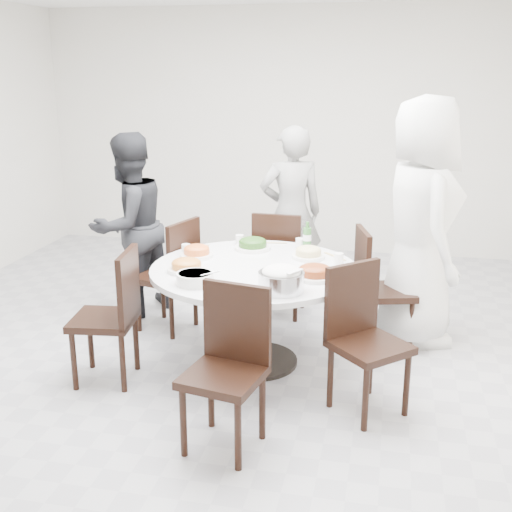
% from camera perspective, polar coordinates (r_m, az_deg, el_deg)
% --- Properties ---
extents(floor, '(6.00, 6.00, 0.01)m').
position_cam_1_polar(floor, '(5.10, -1.99, -8.26)').
color(floor, '#A8A8AC').
rests_on(floor, ground).
extents(wall_back, '(6.00, 0.01, 2.80)m').
position_cam_1_polar(wall_back, '(7.61, 3.45, 10.96)').
color(wall_back, silver).
rests_on(wall_back, ground).
extents(dining_table, '(1.50, 1.50, 0.75)m').
position_cam_1_polar(dining_table, '(4.73, -0.13, -5.34)').
color(dining_table, white).
rests_on(dining_table, floor).
extents(chair_ne, '(0.51, 0.51, 0.95)m').
position_cam_1_polar(chair_ne, '(5.09, 11.41, -2.89)').
color(chair_ne, black).
rests_on(chair_ne, floor).
extents(chair_n, '(0.44, 0.44, 0.95)m').
position_cam_1_polar(chair_n, '(5.66, 2.20, -0.57)').
color(chair_n, black).
rests_on(chair_n, floor).
extents(chair_nw, '(0.52, 0.52, 0.95)m').
position_cam_1_polar(chair_nw, '(5.37, -8.00, -1.65)').
color(chair_nw, black).
rests_on(chair_nw, floor).
extents(chair_sw, '(0.47, 0.47, 0.95)m').
position_cam_1_polar(chair_sw, '(4.57, -13.41, -5.27)').
color(chair_sw, black).
rests_on(chair_sw, floor).
extents(chair_s, '(0.49, 0.49, 0.95)m').
position_cam_1_polar(chair_s, '(3.69, -2.95, -10.34)').
color(chair_s, black).
rests_on(chair_s, floor).
extents(chair_se, '(0.59, 0.59, 0.95)m').
position_cam_1_polar(chair_se, '(4.11, 10.11, -7.62)').
color(chair_se, black).
rests_on(chair_se, floor).
extents(diner_right, '(0.86, 1.09, 1.94)m').
position_cam_1_polar(diner_right, '(5.14, 14.41, 2.89)').
color(diner_right, silver).
rests_on(diner_right, floor).
extents(diner_middle, '(0.69, 0.58, 1.63)m').
position_cam_1_polar(diner_middle, '(6.02, 3.14, 3.82)').
color(diner_middle, black).
rests_on(diner_middle, floor).
extents(diner_left, '(0.89, 0.97, 1.61)m').
position_cam_1_polar(diner_left, '(5.68, -11.22, 2.64)').
color(diner_left, black).
rests_on(diner_left, floor).
extents(dish_greens, '(0.28, 0.28, 0.07)m').
position_cam_1_polar(dish_greens, '(5.04, -0.30, 0.99)').
color(dish_greens, white).
rests_on(dish_greens, dining_table).
extents(dish_pale, '(0.25, 0.25, 0.07)m').
position_cam_1_polar(dish_pale, '(4.83, 4.67, 0.19)').
color(dish_pale, white).
rests_on(dish_pale, dining_table).
extents(dish_orange, '(0.25, 0.25, 0.07)m').
position_cam_1_polar(dish_orange, '(4.87, -5.30, 0.32)').
color(dish_orange, white).
rests_on(dish_orange, dining_table).
extents(dish_redbrown, '(0.29, 0.29, 0.07)m').
position_cam_1_polar(dish_redbrown, '(4.38, 5.26, -1.53)').
color(dish_redbrown, white).
rests_on(dish_redbrown, dining_table).
extents(dish_tofu, '(0.27, 0.27, 0.07)m').
position_cam_1_polar(dish_tofu, '(4.53, -6.20, -0.95)').
color(dish_tofu, white).
rests_on(dish_tofu, dining_table).
extents(rice_bowl, '(0.30, 0.30, 0.13)m').
position_cam_1_polar(rice_bowl, '(4.11, 2.26, -2.29)').
color(rice_bowl, silver).
rests_on(rice_bowl, dining_table).
extents(soup_bowl, '(0.25, 0.25, 0.08)m').
position_cam_1_polar(soup_bowl, '(4.26, -5.44, -2.00)').
color(soup_bowl, white).
rests_on(soup_bowl, dining_table).
extents(beverage_bottle, '(0.06, 0.06, 0.22)m').
position_cam_1_polar(beverage_bottle, '(5.04, 4.57, 1.82)').
color(beverage_bottle, '#2B6528').
rests_on(beverage_bottle, dining_table).
extents(tea_cups, '(0.07, 0.07, 0.08)m').
position_cam_1_polar(tea_cups, '(5.16, 1.30, 1.41)').
color(tea_cups, white).
rests_on(tea_cups, dining_table).
extents(chopsticks, '(0.24, 0.04, 0.01)m').
position_cam_1_polar(chopsticks, '(5.22, 1.13, 1.17)').
color(chopsticks, tan).
rests_on(chopsticks, dining_table).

